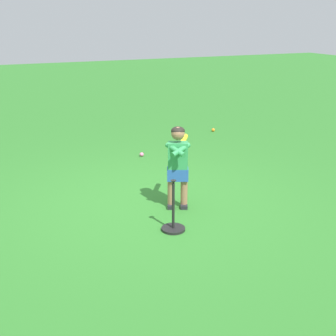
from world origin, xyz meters
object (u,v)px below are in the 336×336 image
(play_ball_near_batter, at_px, (213,130))
(play_ball_center_lawn, at_px, (142,154))
(play_ball_far_left, at_px, (184,165))
(batting_tee, at_px, (173,222))
(child_batter, at_px, (178,160))

(play_ball_near_batter, relative_size, play_ball_center_lawn, 1.00)
(play_ball_far_left, relative_size, batting_tee, 0.13)
(child_batter, relative_size, batting_tee, 1.74)
(play_ball_center_lawn, bearing_deg, batting_tee, -104.18)
(play_ball_far_left, bearing_deg, play_ball_near_batter, 49.32)
(child_batter, distance_m, play_ball_center_lawn, 2.43)
(child_batter, bearing_deg, play_ball_near_batter, 53.89)
(child_batter, bearing_deg, batting_tee, -119.99)
(child_batter, xyz_separation_m, play_ball_near_batter, (2.48, 3.40, -0.61))
(play_ball_near_batter, xyz_separation_m, play_ball_far_left, (-1.68, -1.95, 0.00))
(play_ball_near_batter, height_order, play_ball_far_left, play_ball_far_left)
(play_ball_center_lawn, distance_m, batting_tee, 3.00)
(play_ball_center_lawn, bearing_deg, play_ball_far_left, -65.10)
(child_batter, height_order, play_ball_far_left, child_batter)
(child_batter, relative_size, play_ball_center_lawn, 14.58)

